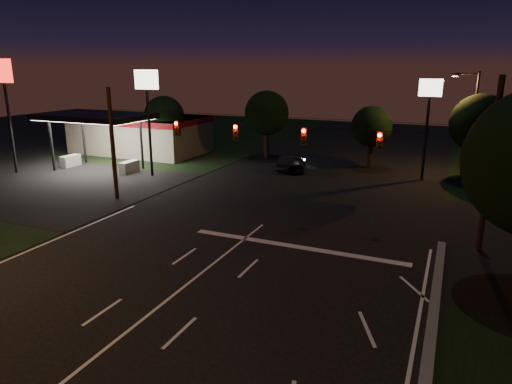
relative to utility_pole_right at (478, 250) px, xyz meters
The scene contains 17 objects.
ground 19.21m from the utility_pole_right, 128.66° to the right, with size 140.00×140.00×0.00m, color black.
cross_street_left 32.02m from the utility_pole_right, behind, with size 20.00×16.00×0.02m, color black.
stop_bar 9.66m from the utility_pole_right, 158.75° to the right, with size 12.00×0.50×0.01m, color silver.
utility_pole_right is the anchor object (origin of this frame).
utility_pole_left 24.00m from the utility_pole_right, behind, with size 0.28×0.28×8.00m, color black.
signal_span 13.20m from the utility_pole_right, behind, with size 24.00×0.40×1.56m.
gas_station 37.27m from the utility_pole_right, 155.56° to the left, with size 14.20×16.10×5.25m.
pole_sign_left_near 27.82m from the utility_pole_right, 164.93° to the left, with size 2.20×0.30×9.10m.
pole_sign_left_far 38.87m from the utility_pole_right, behind, with size 2.00×0.30×10.00m.
pole_sign_right 16.73m from the utility_pole_right, 104.93° to the left, with size 1.80×0.30×8.40m.
street_light_right_far 17.81m from the utility_pole_right, 92.57° to the left, with size 2.20×0.35×9.00m.
tree_far_a 33.84m from the utility_pole_right, 153.24° to the left, with size 4.20×4.20×6.42m.
tree_far_b 28.04m from the utility_pole_right, 136.25° to the left, with size 4.60×4.60×6.98m.
tree_far_c 20.58m from the utility_pole_right, 116.39° to the left, with size 3.80×3.80×5.86m.
tree_far_d 16.84m from the utility_pole_right, 89.92° to the left, with size 4.80×4.80×7.30m.
car_oncoming_a 20.47m from the utility_pole_right, 136.84° to the left, with size 1.57×3.89×1.33m, color black.
car_oncoming_b 21.08m from the utility_pole_right, 137.90° to the left, with size 1.44×4.14×1.36m, color black.
Camera 1 is at (10.23, -10.31, 9.37)m, focal length 32.00 mm.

